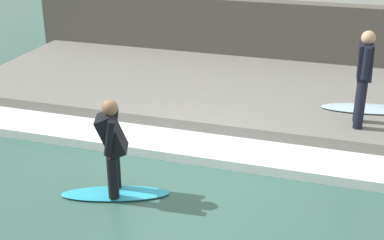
% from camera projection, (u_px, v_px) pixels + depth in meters
% --- Properties ---
extents(ground_plane, '(28.00, 28.00, 0.00)m').
position_uv_depth(ground_plane, '(182.00, 172.00, 8.77)').
color(ground_plane, '#386056').
extents(concrete_ledge, '(4.40, 11.39, 0.36)m').
position_uv_depth(concrete_ledge, '(231.00, 92.00, 11.73)').
color(concrete_ledge, slate).
rests_on(concrete_ledge, ground_plane).
extents(back_wall, '(0.50, 11.96, 1.76)m').
position_uv_depth(back_wall, '(255.00, 35.00, 13.60)').
color(back_wall, '#544F49').
rests_on(back_wall, ground_plane).
extents(wave_foam_crest, '(0.97, 10.82, 0.16)m').
position_uv_depth(wave_foam_crest, '(196.00, 148.00, 9.42)').
color(wave_foam_crest, white).
rests_on(wave_foam_crest, ground_plane).
extents(surfboard_riding, '(0.96, 1.69, 0.06)m').
position_uv_depth(surfboard_riding, '(115.00, 193.00, 8.09)').
color(surfboard_riding, '#2DADD1').
rests_on(surfboard_riding, ground_plane).
extents(surfer_riding, '(0.54, 0.54, 1.49)m').
position_uv_depth(surfer_riding, '(112.00, 143.00, 7.75)').
color(surfer_riding, black).
rests_on(surfer_riding, surfboard_riding).
extents(surfer_waiting_near, '(0.59, 0.28, 1.73)m').
position_uv_depth(surfer_waiting_near, '(364.00, 73.00, 9.28)').
color(surfer_waiting_near, black).
rests_on(surfer_waiting_near, concrete_ledge).
extents(surfboard_waiting_near, '(0.83, 1.91, 0.06)m').
position_uv_depth(surfboard_waiting_near, '(370.00, 109.00, 10.28)').
color(surfboard_waiting_near, silver).
rests_on(surfboard_waiting_near, concrete_ledge).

